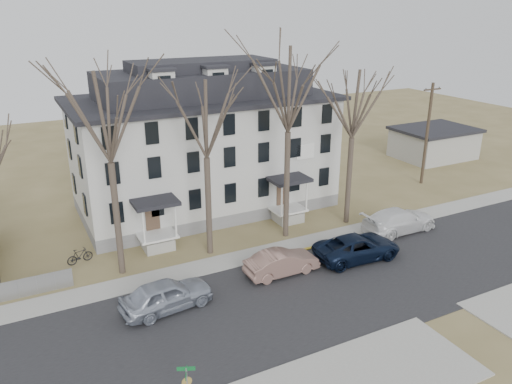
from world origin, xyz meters
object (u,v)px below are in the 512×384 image
tree_far_left (105,111)px  car_silver (167,295)px  car_navy (357,248)px  street_sign (187,384)px  utility_pole_far (427,133)px  car_tan (282,263)px  bicycle_right (80,256)px  tree_mid_left (205,114)px  tree_center (289,83)px  tree_mid_right (354,99)px  car_white (399,221)px  bicycle_left (156,243)px  boarding_house (204,144)px

tree_far_left → car_silver: tree_far_left is taller
car_navy → street_sign: (-14.74, -7.98, 0.89)m
utility_pole_far → car_tan: utility_pole_far is taller
bicycle_right → tree_mid_left: bearing=-119.3°
tree_mid_left → tree_center: bearing=0.0°
tree_mid_left → tree_mid_right: bearing=0.0°
tree_center → car_navy: (2.39, -5.31, -10.27)m
tree_mid_right → car_white: (2.39, -3.24, -8.73)m
tree_mid_left → car_white: tree_mid_left is taller
tree_far_left → car_tan: bearing=-28.4°
bicycle_left → street_sign: size_ratio=0.67×
tree_mid_right → bicycle_right: bearing=173.0°
street_sign → car_navy: bearing=52.0°
tree_mid_right → street_sign: (-17.85, -13.29, -7.90)m
boarding_house → tree_center: tree_center is taller
utility_pole_far → car_navy: utility_pole_far is taller
car_tan → car_white: size_ratio=0.79×
car_navy → bicycle_right: (-16.57, 7.73, -0.30)m
car_navy → car_white: car_white is taller
car_white → street_sign: bearing=115.2°
car_tan → bicycle_right: car_tan is taller
tree_mid_left → car_tan: size_ratio=2.68×
tree_far_left → car_navy: tree_far_left is taller
street_sign → tree_mid_right: bearing=60.2°
utility_pole_far → bicycle_right: 32.03m
boarding_house → car_tan: bearing=-90.5°
car_navy → utility_pole_far: bearing=-54.1°
car_silver → street_sign: (-1.63, -7.99, 0.82)m
boarding_house → bicycle_right: (-11.18, -5.73, -4.86)m
boarding_house → bicycle_left: size_ratio=12.02×
boarding_house → utility_pole_far: bearing=-10.9°
tree_far_left → street_sign: tree_far_left is taller
tree_center → bicycle_right: (-14.18, 2.42, -10.57)m
car_tan → bicycle_right: 13.23m
tree_far_left → street_sign: 15.85m
tree_far_left → tree_center: (12.00, 0.00, 0.74)m
tree_mid_left → street_sign: 16.71m
tree_far_left → car_white: bearing=-9.2°
utility_pole_far → car_white: (-9.61, -7.44, -4.03)m
tree_far_left → car_white: (19.89, -3.24, -9.47)m
tree_mid_left → tree_center: size_ratio=0.87×
boarding_house → car_white: bearing=-46.3°
tree_mid_left → car_navy: bearing=-32.3°
tree_far_left → car_navy: 18.06m
tree_far_left → bicycle_left: (2.86, 2.17, -9.89)m
tree_far_left → car_silver: (1.28, -5.30, -9.46)m
car_white → street_sign: (-20.24, -10.05, 0.83)m
tree_center → tree_mid_left: bearing=180.0°
car_silver → car_tan: car_silver is taller
car_navy → tree_center: bearing=28.0°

